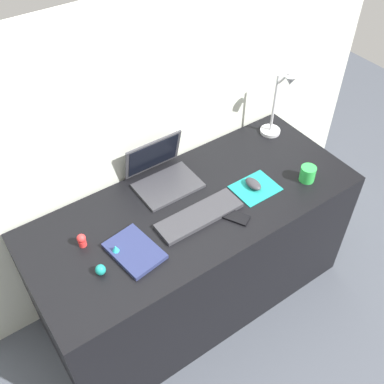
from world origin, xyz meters
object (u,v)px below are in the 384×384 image
keyboard (199,216)px  coffee_mug (308,174)px  desk_lamp (279,107)px  toy_figurine_cyan (116,250)px  cell_phone (235,217)px  mouse (253,184)px  toy_figurine_teal (100,270)px  notebook_pad (134,251)px  toy_figurine_red (82,240)px  laptop (161,172)px

keyboard → coffee_mug: bearing=-9.9°
desk_lamp → toy_figurine_cyan: size_ratio=7.68×
cell_phone → mouse: bearing=-0.3°
coffee_mug → toy_figurine_cyan: size_ratio=1.51×
toy_figurine_cyan → coffee_mug: bearing=-7.6°
mouse → toy_figurine_teal: 0.83m
mouse → desk_lamp: desk_lamp is taller
toy_figurine_cyan → toy_figurine_teal: size_ratio=1.10×
toy_figurine_cyan → notebook_pad: bearing=-29.7°
notebook_pad → toy_figurine_teal: size_ratio=5.02×
cell_phone → toy_figurine_cyan: 0.55m
cell_phone → toy_figurine_teal: size_ratio=2.68×
coffee_mug → mouse: bearing=156.0°
mouse → toy_figurine_red: (-0.83, 0.14, 0.01)m
cell_phone → notebook_pad: bearing=141.1°
notebook_pad → toy_figurine_red: size_ratio=3.70×
toy_figurine_red → desk_lamp: bearing=4.9°
keyboard → toy_figurine_teal: (-0.50, -0.02, 0.01)m
mouse → cell_phone: mouse is taller
toy_figurine_cyan → toy_figurine_red: size_ratio=0.81×
cell_phone → coffee_mug: coffee_mug is taller
toy_figurine_red → toy_figurine_teal: bearing=-90.7°
toy_figurine_cyan → laptop: bearing=34.5°
desk_lamp → coffee_mug: size_ratio=5.08×
laptop → cell_phone: bearing=-70.7°
mouse → toy_figurine_teal: bearing=-177.7°
cell_phone → toy_figurine_teal: (-0.63, 0.07, 0.02)m
coffee_mug → toy_figurine_teal: (-1.08, 0.08, -0.02)m
cell_phone → desk_lamp: size_ratio=0.32×
mouse → desk_lamp: size_ratio=0.24×
keyboard → desk_lamp: 0.75m
toy_figurine_teal → toy_figurine_red: size_ratio=0.74×
desk_lamp → notebook_pad: 1.07m
keyboard → desk_lamp: size_ratio=1.02×
mouse → laptop: bearing=138.7°
desk_lamp → toy_figurine_red: desk_lamp is taller
toy_figurine_red → laptop: bearing=17.0°
toy_figurine_red → coffee_mug: bearing=-13.3°
laptop → keyboard: laptop is taller
keyboard → desk_lamp: (0.69, 0.25, 0.18)m
keyboard → toy_figurine_red: toy_figurine_red is taller
cell_phone → notebook_pad: notebook_pad is taller
keyboard → coffee_mug: 0.58m
cell_phone → toy_figurine_red: size_ratio=1.97×
laptop → keyboard: (0.01, -0.30, -0.04)m
cell_phone → coffee_mug: size_ratio=1.62×
mouse → toy_figurine_red: 0.84m
keyboard → toy_figurine_red: 0.53m
keyboard → toy_figurine_teal: toy_figurine_teal is taller
coffee_mug → keyboard: bearing=170.1°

